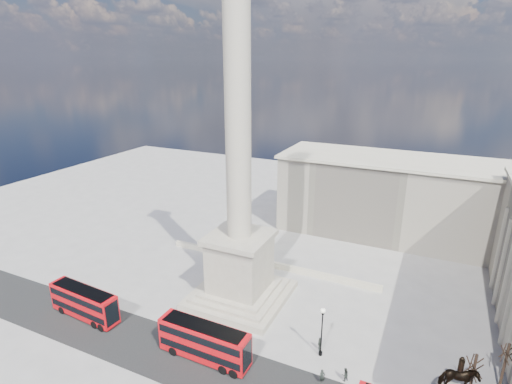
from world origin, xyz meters
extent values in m
plane|color=#A19E99|center=(0.00, 0.00, 0.00)|extent=(180.00, 180.00, 0.00)
cube|color=#272727|center=(5.00, -10.00, 0.00)|extent=(120.00, 9.00, 0.01)
cube|color=#B2A894|center=(0.00, 5.00, 0.50)|extent=(14.00, 14.00, 1.00)
cube|color=#B2A894|center=(0.00, 5.00, 1.25)|extent=(12.00, 12.00, 0.50)
cube|color=#B2A894|center=(0.00, 5.00, 1.75)|extent=(10.00, 10.00, 0.50)
cube|color=#B2A894|center=(0.00, 5.00, 6.00)|extent=(8.00, 8.00, 8.00)
cube|color=#B2A894|center=(0.00, 5.00, 10.40)|extent=(9.00, 9.00, 0.80)
cylinder|color=#B3A994|center=(0.00, 5.00, 27.80)|extent=(3.60, 3.60, 34.00)
cube|color=beige|center=(0.00, 16.00, 0.55)|extent=(40.00, 0.60, 1.10)
cube|color=beige|center=(20.00, 40.00, 8.00)|extent=(50.00, 16.00, 16.00)
cube|color=beige|center=(20.00, 40.00, 16.30)|extent=(51.00, 17.00, 0.60)
cube|color=red|center=(-18.03, -8.91, 2.45)|extent=(11.51, 3.33, 4.18)
cube|color=black|center=(-18.03, -8.91, 1.70)|extent=(11.06, 3.36, 0.93)
cube|color=black|center=(-18.03, -8.91, 3.56)|extent=(11.06, 3.36, 0.93)
cube|color=black|center=(-18.03, -8.91, 4.58)|extent=(10.36, 3.00, 0.06)
cylinder|color=black|center=(-21.77, -8.66, 0.57)|extent=(1.31, 2.77, 1.14)
cylinder|color=black|center=(-14.86, -9.12, 0.57)|extent=(1.31, 2.77, 1.14)
cylinder|color=black|center=(-13.50, -9.21, 0.57)|extent=(1.31, 2.77, 1.14)
cube|color=red|center=(2.14, -8.84, 2.57)|extent=(11.93, 2.85, 4.38)
cube|color=black|center=(2.14, -8.84, 1.78)|extent=(11.45, 2.90, 0.97)
cube|color=black|center=(2.14, -8.84, 3.73)|extent=(11.45, 2.90, 0.97)
cube|color=black|center=(2.14, -8.84, 4.79)|extent=(10.73, 2.56, 0.06)
cylinder|color=black|center=(-1.78, -8.79, 0.59)|extent=(1.22, 2.84, 1.19)
cylinder|color=black|center=(5.47, -8.88, 0.59)|extent=(1.22, 2.84, 1.19)
cylinder|color=black|center=(6.90, -8.89, 0.59)|extent=(1.22, 2.84, 1.19)
cylinder|color=black|center=(15.04, -2.13, 0.26)|extent=(0.46, 0.46, 0.53)
cylinder|color=black|center=(15.04, -2.13, 3.16)|extent=(0.17, 0.17, 6.32)
cylinder|color=black|center=(15.04, -2.13, 6.22)|extent=(0.32, 0.32, 0.32)
sphere|color=silver|center=(15.04, -2.13, 6.59)|extent=(0.59, 0.59, 0.59)
imported|color=black|center=(29.88, -6.77, 6.12)|extent=(3.72, 2.56, 2.88)
cylinder|color=black|center=(29.88, -6.77, 7.86)|extent=(0.53, 0.53, 1.28)
sphere|color=black|center=(29.88, -6.77, 8.61)|extent=(0.38, 0.38, 0.38)
cylinder|color=#332319|center=(31.39, -4.02, 3.75)|extent=(0.30, 0.30, 7.50)
cylinder|color=#332319|center=(34.98, 1.18, 3.10)|extent=(0.29, 0.29, 6.19)
imported|color=#232823|center=(16.50, -6.50, 0.91)|extent=(0.78, 0.68, 1.81)
imported|color=#232823|center=(18.79, -4.99, 0.86)|extent=(1.05, 1.04, 1.71)
imported|color=#232823|center=(14.64, -1.22, 0.92)|extent=(0.78, 1.16, 1.83)
camera|label=1|loc=(25.22, -43.01, 35.61)|focal=28.00mm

